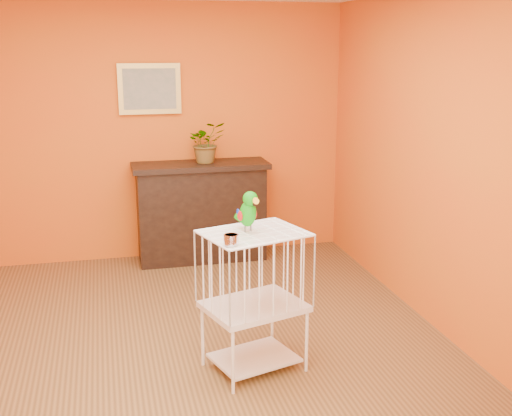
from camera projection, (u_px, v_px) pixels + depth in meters
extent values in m
plane|color=brown|center=(183.00, 350.00, 4.72)|extent=(4.50, 4.50, 0.00)
plane|color=#CA5E13|center=(151.00, 133.00, 6.52)|extent=(4.00, 0.00, 4.00)
plane|color=#CA5E13|center=(252.00, 301.00, 2.28)|extent=(4.00, 0.00, 4.00)
plane|color=#CA5E13|center=(441.00, 164.00, 4.85)|extent=(0.00, 4.50, 4.50)
cube|color=black|center=(201.00, 214.00, 6.60)|extent=(1.29, 0.43, 0.96)
cube|color=black|center=(200.00, 166.00, 6.48)|extent=(1.37, 0.49, 0.05)
cube|color=black|center=(204.00, 219.00, 6.42)|extent=(0.90, 0.02, 0.48)
cube|color=maroon|center=(176.00, 227.00, 6.52)|extent=(0.05, 0.19, 0.30)
cube|color=#304422|center=(185.00, 227.00, 6.54)|extent=(0.05, 0.19, 0.30)
cube|color=maroon|center=(194.00, 226.00, 6.56)|extent=(0.05, 0.19, 0.30)
cube|color=#304422|center=(204.00, 225.00, 6.59)|extent=(0.05, 0.19, 0.30)
cube|color=maroon|center=(215.00, 225.00, 6.61)|extent=(0.05, 0.19, 0.30)
imported|color=#26722D|center=(207.00, 147.00, 6.42)|extent=(0.44, 0.47, 0.32)
cube|color=gold|center=(150.00, 89.00, 6.38)|extent=(0.62, 0.03, 0.50)
cube|color=gray|center=(150.00, 89.00, 6.36)|extent=(0.52, 0.01, 0.40)
cube|color=white|center=(254.00, 358.00, 4.44)|extent=(0.64, 0.56, 0.02)
cube|color=white|center=(254.00, 306.00, 4.34)|extent=(0.75, 0.66, 0.04)
cube|color=white|center=(254.00, 233.00, 4.22)|extent=(0.75, 0.66, 0.01)
cylinder|color=white|center=(233.00, 362.00, 4.08)|extent=(0.02, 0.02, 0.44)
cylinder|color=white|center=(307.00, 342.00, 4.36)|extent=(0.02, 0.02, 0.44)
cylinder|color=white|center=(203.00, 336.00, 4.45)|extent=(0.02, 0.02, 0.44)
cylinder|color=white|center=(272.00, 318.00, 4.73)|extent=(0.02, 0.02, 0.44)
cylinder|color=silver|center=(231.00, 240.00, 3.94)|extent=(0.09, 0.09, 0.06)
cylinder|color=#59544C|center=(245.00, 229.00, 4.22)|extent=(0.01, 0.01, 0.04)
cylinder|color=#59544C|center=(251.00, 228.00, 4.24)|extent=(0.01, 0.01, 0.04)
ellipsoid|color=#0E9403|center=(248.00, 214.00, 4.21)|extent=(0.15, 0.18, 0.20)
ellipsoid|color=#0E9403|center=(250.00, 199.00, 4.15)|extent=(0.13, 0.13, 0.10)
cone|color=orange|center=(254.00, 202.00, 4.12)|extent=(0.06, 0.08, 0.06)
cone|color=black|center=(253.00, 204.00, 4.13)|extent=(0.03, 0.03, 0.03)
sphere|color=black|center=(247.00, 198.00, 4.12)|extent=(0.01, 0.01, 0.01)
sphere|color=black|center=(256.00, 197.00, 4.15)|extent=(0.01, 0.01, 0.01)
ellipsoid|color=#A50C0C|center=(240.00, 216.00, 4.19)|extent=(0.04, 0.06, 0.07)
ellipsoid|color=navy|center=(254.00, 214.00, 4.24)|extent=(0.04, 0.06, 0.07)
cone|color=#0E9403|center=(243.00, 221.00, 4.28)|extent=(0.10, 0.15, 0.11)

